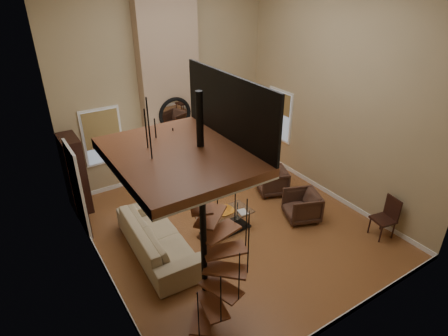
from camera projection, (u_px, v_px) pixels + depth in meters
ground at (233, 227)px, 8.93m from camera, size 6.00×6.50×0.01m
back_wall at (166, 81)px, 10.06m from camera, size 6.00×0.02×5.50m
front_wall at (366, 186)px, 5.23m from camera, size 6.00×0.02×5.50m
left_wall at (84, 151)px, 6.21m from camera, size 0.02×6.50×5.50m
right_wall at (338, 94)px, 9.08m from camera, size 0.02×6.50×5.50m
baseboard_back at (173, 170)px, 11.31m from camera, size 6.00×0.02×0.12m
baseboard_front at (338, 320)px, 6.49m from camera, size 6.00×0.02×0.12m
baseboard_left at (108, 274)px, 7.47m from camera, size 0.02×6.50×0.12m
baseboard_right at (323, 189)px, 10.33m from camera, size 0.02×6.50×0.12m
chimney_breast at (170, 83)px, 9.92m from camera, size 1.60×0.38×5.50m
hearth at (183, 181)px, 10.83m from camera, size 1.50×0.60×0.04m
firebox at (178, 160)px, 10.80m from camera, size 0.95×0.02×0.72m
mantel at (178, 142)px, 10.46m from camera, size 1.70×0.18×0.06m
mirror_frame at (175, 114)px, 10.13m from camera, size 0.94×0.10×0.94m
mirror_disc at (175, 114)px, 10.14m from camera, size 0.80×0.01×0.80m
vase_left at (158, 141)px, 10.15m from camera, size 0.24×0.24×0.25m
vase_right at (196, 133)px, 10.71m from camera, size 0.20×0.20×0.21m
window_back at (102, 136)px, 9.66m from camera, size 1.02×0.06×1.52m
window_right at (280, 114)px, 11.08m from camera, size 0.06×1.02×1.52m
entry_door at (78, 191)px, 8.37m from camera, size 0.10×1.05×2.16m
loft at (185, 150)px, 5.10m from camera, size 1.70×2.20×1.09m
spiral_stair at (204, 230)px, 5.91m from camera, size 1.47×1.47×4.06m
hutch at (75, 174)px, 9.23m from camera, size 0.42×0.88×1.98m
sofa at (157, 237)px, 7.96m from camera, size 1.11×2.63×0.76m
armchair_near at (274, 181)px, 10.16m from camera, size 0.99×0.97×0.70m
armchair_far at (305, 206)px, 9.09m from camera, size 1.01×1.00×0.72m
coffee_table at (226, 220)px, 8.68m from camera, size 1.29×0.71×0.46m
bowl at (225, 212)px, 8.61m from camera, size 0.43×0.43×0.11m
book at (242, 212)px, 8.65m from camera, size 0.23×0.28×0.02m
floor_lamp at (153, 152)px, 9.27m from camera, size 0.42×0.42×1.73m
accent_lamp at (222, 158)px, 11.59m from camera, size 0.15×0.15×0.55m
side_chair at (387, 216)px, 8.43m from camera, size 0.52×0.52×0.97m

